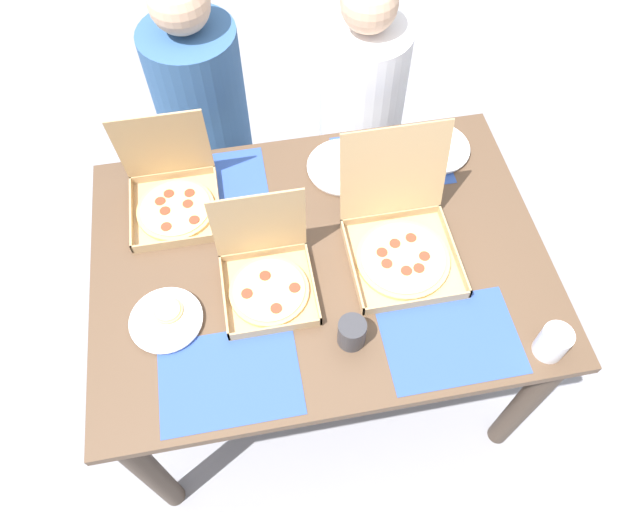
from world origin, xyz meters
name	(u,v)px	position (x,y,z in m)	size (l,w,h in m)	color
ground_plane	(320,360)	(0.00, 0.00, 0.00)	(6.00, 6.00, 0.00)	gray
dining_table	(320,278)	(0.00, 0.00, 0.65)	(1.31, 0.94, 0.77)	#3F3328
placemat_near_left	(230,377)	(-0.29, -0.32, 0.77)	(0.36, 0.26, 0.00)	#2D4C9E
placemat_near_right	(451,339)	(0.29, -0.32, 0.77)	(0.36, 0.26, 0.00)	#2D4C9E
placemat_far_left	(209,185)	(-0.29, 0.32, 0.77)	(0.36, 0.26, 0.00)	#2D4C9E
placemat_far_right	(392,160)	(0.29, 0.32, 0.77)	(0.36, 0.26, 0.00)	#2D4C9E
pizza_box_corner_right	(267,276)	(-0.16, -0.07, 0.81)	(0.25, 0.26, 0.29)	tan
pizza_box_edge_far	(401,240)	(0.23, -0.02, 0.82)	(0.31, 0.36, 0.34)	tan
pizza_box_corner_left	(173,195)	(-0.40, 0.26, 0.82)	(0.27, 0.27, 0.30)	tan
plate_near_right	(344,167)	(0.13, 0.31, 0.78)	(0.24, 0.24, 0.02)	white
plate_middle	(434,148)	(0.44, 0.34, 0.78)	(0.23, 0.23, 0.03)	white
plate_far_right	(167,319)	(-0.44, -0.13, 0.78)	(0.20, 0.20, 0.03)	white
cup_clear_right	(553,342)	(0.53, -0.40, 0.82)	(0.08, 0.08, 0.10)	silver
cup_clear_left	(352,333)	(0.03, -0.28, 0.81)	(0.07, 0.07, 0.09)	#333338
cup_dark	(404,176)	(0.30, 0.20, 0.82)	(0.07, 0.07, 0.11)	teal
condiment_bowl	(265,215)	(-0.14, 0.16, 0.79)	(0.10, 0.10, 0.04)	white
diner_left_seat	(210,140)	(-0.29, 0.73, 0.55)	(0.32, 0.32, 1.23)	#33598C
diner_right_seat	(360,126)	(0.29, 0.73, 0.52)	(0.32, 0.32, 1.15)	white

